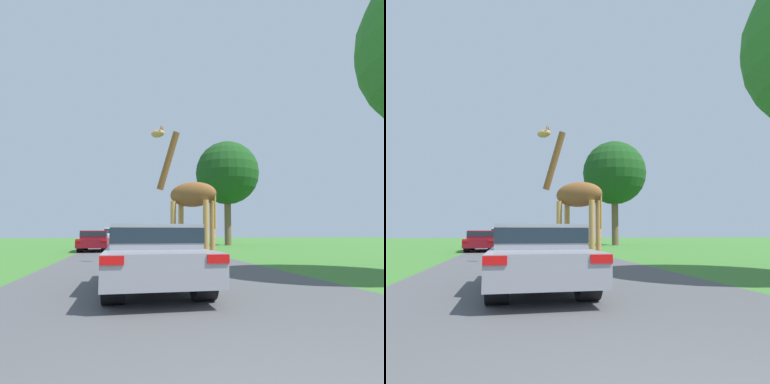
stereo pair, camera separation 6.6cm
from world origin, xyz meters
TOP-DOWN VIEW (x-y plane):
  - road at (0.00, 30.00)m, footprint 7.10×120.00m
  - giraffe_near_road at (1.20, 10.63)m, footprint 2.41×1.90m
  - car_lead_maroon at (-0.50, 5.77)m, footprint 1.81×4.33m
  - car_queue_right at (2.18, 24.07)m, footprint 1.76×4.37m
  - car_queue_left at (-2.82, 21.19)m, footprint 1.72×4.73m
  - car_far_ahead at (-1.67, 27.24)m, footprint 1.85×4.20m
  - car_verge_right at (-0.40, 16.51)m, footprint 1.81×4.65m
  - tree_centre_back at (8.40, 29.19)m, footprint 5.91×5.91m

SIDE VIEW (x-z plane):
  - road at x=0.00m, z-range 0.00..0.00m
  - car_queue_left at x=-2.82m, z-range 0.05..1.31m
  - car_lead_maroon at x=-0.50m, z-range 0.06..1.33m
  - car_verge_right at x=-0.40m, z-range 0.06..1.42m
  - car_queue_right at x=2.18m, z-range 0.06..1.42m
  - car_far_ahead at x=-1.67m, z-range 0.04..1.57m
  - giraffe_near_road at x=1.20m, z-range -0.28..4.89m
  - tree_centre_back at x=8.40m, z-range 1.85..11.53m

